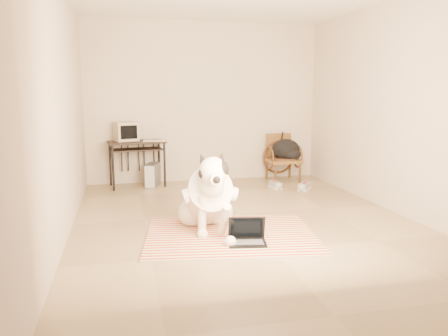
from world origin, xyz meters
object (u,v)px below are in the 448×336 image
object	(u,v)px
laptop	(247,236)
pc_tower	(153,175)
dog	(208,198)
computer_desk	(137,148)
crt_monitor	(126,131)
backpack	(287,150)
rattan_chair	(282,157)

from	to	relation	value
laptop	pc_tower	xyz separation A→B (m)	(-0.74, 3.03, 0.10)
dog	computer_desk	world-z (taller)	dog
crt_monitor	laptop	bearing A→B (deg)	-70.19
dog	crt_monitor	xyz separation A→B (m)	(-0.84, 2.64, 0.52)
computer_desk	pc_tower	bearing A→B (deg)	-9.39
backpack	computer_desk	bearing A→B (deg)	176.65
computer_desk	backpack	world-z (taller)	computer_desk
dog	computer_desk	bearing A→B (deg)	105.04
dog	laptop	distance (m)	0.67
crt_monitor	rattan_chair	xyz separation A→B (m)	(2.64, -0.16, -0.49)
pc_tower	backpack	xyz separation A→B (m)	(2.29, -0.11, 0.35)
computer_desk	pc_tower	world-z (taller)	computer_desk
computer_desk	pc_tower	size ratio (longest dim) A/B	2.20
crt_monitor	dog	bearing A→B (deg)	-72.27
computer_desk	pc_tower	xyz separation A→B (m)	(0.24, -0.04, -0.45)
pc_tower	dog	bearing A→B (deg)	-79.99
dog	rattan_chair	xyz separation A→B (m)	(1.79, 2.48, 0.03)
laptop	rattan_chair	world-z (taller)	rattan_chair
dog	backpack	size ratio (longest dim) A/B	2.73
laptop	computer_desk	world-z (taller)	computer_desk
dog	laptop	bearing A→B (deg)	-60.62
laptop	pc_tower	distance (m)	3.12
dog	laptop	world-z (taller)	dog
dog	pc_tower	distance (m)	2.55
laptop	dog	bearing A→B (deg)	119.38
pc_tower	rattan_chair	bearing A→B (deg)	-0.82
crt_monitor	pc_tower	distance (m)	0.83
rattan_chair	backpack	bearing A→B (deg)	-53.59
pc_tower	rattan_chair	world-z (taller)	rattan_chair
rattan_chair	computer_desk	bearing A→B (deg)	178.34
rattan_chair	pc_tower	bearing A→B (deg)	179.18
crt_monitor	backpack	xyz separation A→B (m)	(2.69, -0.24, -0.36)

